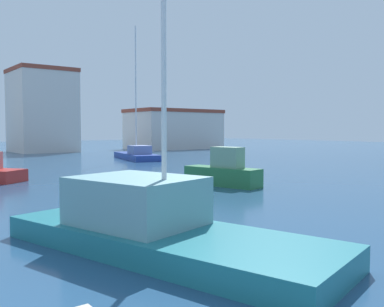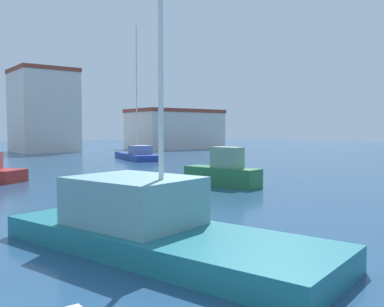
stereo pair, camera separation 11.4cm
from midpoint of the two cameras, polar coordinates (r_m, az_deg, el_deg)
water at (r=29.10m, az=-7.97°, el=-2.45°), size 160.00×160.00×0.00m
sailboat_teal_mid_harbor at (r=10.34m, az=-5.44°, el=-9.29°), size 4.94×8.88×9.89m
motorboat_green_distant_east at (r=21.85m, az=4.05°, el=-2.49°), size 1.99×4.31×1.98m
sailboat_blue_outer_mooring at (r=41.39m, az=-7.42°, el=-0.07°), size 4.37×8.57×12.70m
warehouse_block at (r=57.72m, az=-19.38°, el=5.42°), size 7.13×7.77×10.48m
harbor_office at (r=63.53m, az=-2.48°, el=3.26°), size 13.12×8.08×5.78m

